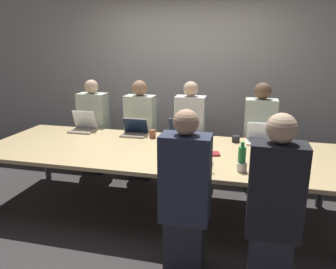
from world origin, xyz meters
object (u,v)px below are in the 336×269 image
(cup_far_midleft, at_px, (153,134))
(laptop_far_center, at_px, (181,133))
(cup_near_right, at_px, (242,167))
(laptop_far_left, at_px, (84,125))
(cup_far_right, at_px, (236,139))
(laptop_near_midright, at_px, (194,161))
(cup_far_center, at_px, (200,138))
(person_far_right, at_px, (259,138))
(person_far_center, at_px, (190,133))
(laptop_far_right, at_px, (262,137))
(laptop_far_midleft, at_px, (135,130))
(laptop_near_right, at_px, (270,169))
(cup_near_midright, at_px, (171,158))
(stapler, at_px, (171,155))
(person_near_right, at_px, (274,207))
(bottle_near_right, at_px, (242,158))
(person_far_midleft, at_px, (141,132))
(person_far_left, at_px, (94,129))
(person_near_midright, at_px, (185,195))

(cup_far_midleft, xyz_separation_m, laptop_far_center, (0.35, 0.05, 0.02))
(cup_near_right, relative_size, laptop_far_left, 0.28)
(laptop_far_left, height_order, laptop_far_center, laptop_far_left)
(cup_far_right, height_order, laptop_near_midright, laptop_near_midright)
(cup_far_right, distance_m, cup_far_center, 0.42)
(person_far_right, relative_size, person_far_center, 1.01)
(laptop_far_right, relative_size, laptop_far_midleft, 1.11)
(laptop_near_right, distance_m, cup_near_midright, 0.93)
(laptop_near_right, xyz_separation_m, laptop_far_right, (-0.03, 1.03, -0.00))
(person_far_center, bearing_deg, cup_far_midleft, -124.83)
(laptop_near_right, height_order, stapler, laptop_near_right)
(laptop_near_right, bearing_deg, cup_near_midright, -8.04)
(cup_far_center, distance_m, cup_near_midright, 0.83)
(person_near_right, xyz_separation_m, cup_near_right, (-0.26, 0.54, 0.09))
(bottle_near_right, relative_size, cup_far_right, 2.92)
(cup_far_right, bearing_deg, cup_far_center, -172.46)
(laptop_far_left, bearing_deg, laptop_far_midleft, -3.79)
(stapler, bearing_deg, person_near_right, -15.68)
(cup_far_center, distance_m, stapler, 0.68)
(bottle_near_right, bearing_deg, laptop_far_center, 130.20)
(person_near_right, xyz_separation_m, laptop_far_left, (-2.35, 1.50, 0.13))
(stapler, bearing_deg, person_far_midleft, 144.89)
(cup_far_center, relative_size, cup_near_midright, 0.83)
(laptop_far_right, xyz_separation_m, laptop_far_center, (-0.96, -0.05, -0.00))
(laptop_near_right, relative_size, person_near_right, 0.23)
(laptop_far_midleft, relative_size, cup_near_midright, 3.37)
(person_far_midleft, bearing_deg, laptop_near_midright, -53.60)
(laptop_far_midleft, distance_m, laptop_near_midright, 1.32)
(laptop_far_left, bearing_deg, cup_near_midright, -32.62)
(laptop_far_center, bearing_deg, laptop_far_left, 177.58)
(laptop_far_left, xyz_separation_m, laptop_far_right, (2.30, -0.00, -0.01))
(bottle_near_right, xyz_separation_m, person_far_center, (-0.72, 1.38, -0.18))
(person_far_right, bearing_deg, cup_far_midleft, -157.94)
(person_far_left, xyz_separation_m, laptop_far_midleft, (0.77, -0.41, 0.13))
(laptop_near_right, height_order, cup_far_center, laptop_near_right)
(cup_far_center, bearing_deg, laptop_near_midright, -84.96)
(person_near_right, relative_size, person_far_center, 1.01)
(laptop_far_center, distance_m, person_far_center, 0.51)
(laptop_far_right, relative_size, person_far_center, 0.26)
(person_near_right, distance_m, person_far_center, 2.18)
(cup_near_right, bearing_deg, laptop_near_right, -16.20)
(person_far_center, bearing_deg, laptop_far_center, -92.99)
(cup_near_midright, distance_m, stapler, 0.17)
(person_far_right, bearing_deg, cup_near_right, -97.79)
(person_far_left, relative_size, laptop_far_center, 4.16)
(cup_near_right, bearing_deg, person_far_left, 147.99)
(person_far_left, height_order, person_far_center, person_far_center)
(laptop_near_right, height_order, laptop_far_left, laptop_far_left)
(person_near_midright, bearing_deg, cup_far_center, -86.65)
(person_near_right, bearing_deg, laptop_far_left, -32.59)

